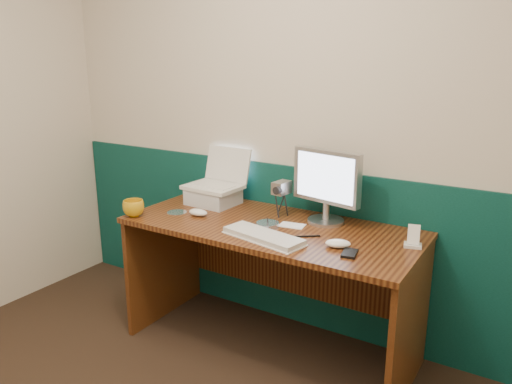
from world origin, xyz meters
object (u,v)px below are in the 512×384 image
Objects in this scene: laptop at (213,167)px; camcorder at (282,199)px; monitor at (327,187)px; keyboard at (263,237)px; desk at (270,288)px; mug at (134,208)px.

laptop is 1.62× the size of camcorder.
camcorder is (-0.26, -0.03, -0.10)m from monitor.
camcorder is (-0.10, 0.37, 0.09)m from keyboard.
monitor is 0.28m from camcorder.
laptop is at bearing -165.78° from monitor.
monitor is (0.24, 0.20, 0.58)m from desk.
camcorder is (0.71, 0.44, 0.05)m from mug.
desk is at bearing -129.18° from monitor.
monitor is 0.93× the size of keyboard.
mug is at bearing -141.15° from camcorder.
keyboard is 2.16× the size of camcorder.
mug is (-0.74, -0.27, 0.42)m from desk.
keyboard is at bearing -67.57° from camcorder.
desk is 3.70× the size of keyboard.
laptop is 0.53m from mug.
keyboard is at bearing -100.50° from monitor.
desk is at bearing -14.95° from laptop.
desk is 4.94× the size of laptop.
monitor reaches higher than mug.
camcorder is at bearing -162.69° from monitor.
laptop is at bearing 162.42° from desk.
camcorder is (-0.03, 0.17, 0.48)m from desk.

